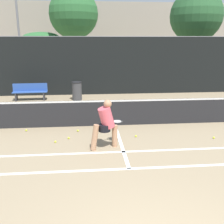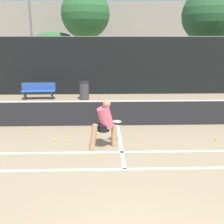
{
  "view_description": "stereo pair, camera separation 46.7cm",
  "coord_description": "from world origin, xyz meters",
  "px_view_note": "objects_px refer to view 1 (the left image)",
  "views": [
    {
      "loc": [
        -0.94,
        -2.43,
        3.05
      ],
      "look_at": [
        -0.26,
        5.06,
        0.95
      ],
      "focal_mm": 42.0,
      "sensor_mm": 36.0,
      "label": 1
    },
    {
      "loc": [
        -0.48,
        -2.46,
        3.05
      ],
      "look_at": [
        -0.26,
        5.06,
        0.95
      ],
      "focal_mm": 42.0,
      "sensor_mm": 36.0,
      "label": 2
    }
  ],
  "objects_px": {
    "player_practicing": "(106,123)",
    "parked_car": "(101,74)",
    "trash_bin": "(77,91)",
    "courtside_bench": "(30,91)"
  },
  "relations": [
    {
      "from": "player_practicing",
      "to": "parked_car",
      "type": "xyz_separation_m",
      "value": [
        0.5,
        12.15,
        -0.18
      ]
    },
    {
      "from": "parked_car",
      "to": "trash_bin",
      "type": "bearing_deg",
      "value": -105.08
    },
    {
      "from": "parked_car",
      "to": "player_practicing",
      "type": "bearing_deg",
      "value": -92.37
    },
    {
      "from": "courtside_bench",
      "to": "trash_bin",
      "type": "relative_size",
      "value": 1.86
    },
    {
      "from": "player_practicing",
      "to": "parked_car",
      "type": "bearing_deg",
      "value": 69.46
    },
    {
      "from": "player_practicing",
      "to": "trash_bin",
      "type": "xyz_separation_m",
      "value": [
        -1.06,
        6.35,
        -0.29
      ]
    },
    {
      "from": "player_practicing",
      "to": "trash_bin",
      "type": "height_order",
      "value": "player_practicing"
    },
    {
      "from": "player_practicing",
      "to": "parked_car",
      "type": "height_order",
      "value": "player_practicing"
    },
    {
      "from": "trash_bin",
      "to": "parked_car",
      "type": "height_order",
      "value": "parked_car"
    },
    {
      "from": "courtside_bench",
      "to": "trash_bin",
      "type": "xyz_separation_m",
      "value": [
        2.39,
        -0.16,
        -0.0
      ]
    }
  ]
}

